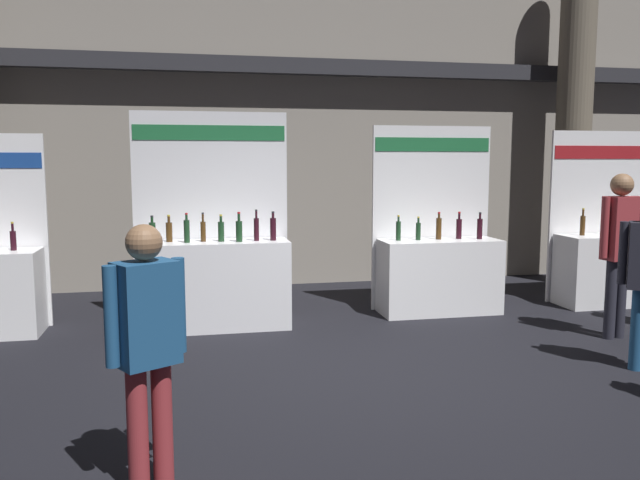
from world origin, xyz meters
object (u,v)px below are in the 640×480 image
(exhibitor_booth_1, at_px, (214,274))
(exhibitor_booth_2, at_px, (438,267))
(visitor_0, at_px, (147,336))
(visitor_5, at_px, (619,241))
(exhibitor_booth_3, at_px, (620,261))

(exhibitor_booth_1, xyz_separation_m, exhibitor_booth_2, (2.91, 0.20, -0.04))
(exhibitor_booth_2, distance_m, visitor_0, 5.26)
(visitor_5, bearing_deg, exhibitor_booth_2, 123.45)
(visitor_0, bearing_deg, exhibitor_booth_2, 18.60)
(visitor_0, bearing_deg, exhibitor_booth_1, 51.49)
(exhibitor_booth_2, bearing_deg, exhibitor_booth_1, -176.15)
(visitor_0, xyz_separation_m, visitor_5, (4.91, 2.38, 0.15))
(exhibitor_booth_2, bearing_deg, visitor_5, -47.22)
(exhibitor_booth_2, bearing_deg, exhibitor_booth_3, -0.59)
(exhibitor_booth_1, height_order, visitor_5, exhibitor_booth_1)
(exhibitor_booth_1, height_order, exhibitor_booth_3, exhibitor_booth_1)
(exhibitor_booth_2, height_order, visitor_5, exhibitor_booth_2)
(exhibitor_booth_2, xyz_separation_m, visitor_0, (-3.44, -3.97, 0.35))
(visitor_0, height_order, visitor_5, visitor_5)
(exhibitor_booth_2, xyz_separation_m, exhibitor_booth_3, (2.67, -0.03, -0.00))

